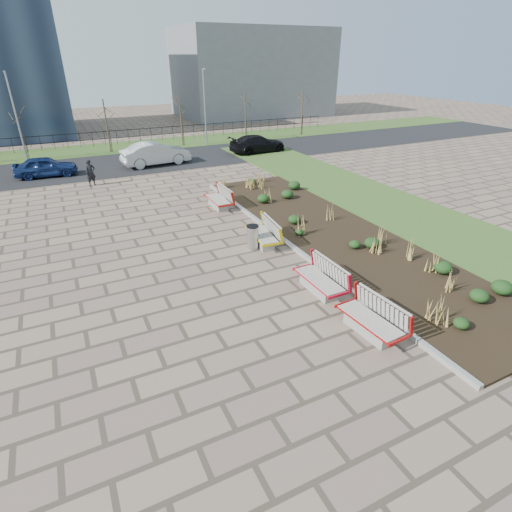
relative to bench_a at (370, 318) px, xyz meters
name	(u,v)px	position (x,y,z in m)	size (l,w,h in m)	color
ground	(255,340)	(-3.00, 1.12, -0.50)	(120.00, 120.00, 0.00)	#7F6A57
planting_bed	(333,233)	(3.25, 6.12, -0.45)	(4.50, 18.00, 0.10)	black
planting_curb	(287,243)	(0.92, 6.12, -0.42)	(0.16, 18.00, 0.15)	gray
grass_verge_near	(414,217)	(8.00, 6.12, -0.48)	(5.00, 38.00, 0.04)	#33511E
grass_verge_far	(108,149)	(-3.00, 29.12, -0.48)	(80.00, 5.00, 0.04)	#33511E
road	(121,164)	(-3.00, 23.12, -0.49)	(80.00, 7.00, 0.02)	black
bench_a	(370,318)	(0.00, 0.00, 0.00)	(0.90, 2.10, 1.00)	#A70C0B
bench_b	(319,278)	(0.00, 2.48, 0.00)	(0.90, 2.10, 1.00)	red
bench_c	(262,233)	(0.00, 6.60, 0.00)	(0.90, 2.10, 1.00)	gold
bench_d	(218,198)	(0.00, 11.59, 0.00)	(0.90, 2.10, 1.00)	#B2130B
litter_bin	(253,237)	(-0.52, 6.41, -0.01)	(0.48, 0.48, 0.97)	#B2B2B7
pedestrian	(91,173)	(-5.36, 18.50, 0.28)	(0.57, 0.37, 1.56)	black
car_blue	(46,167)	(-7.75, 21.89, 0.16)	(1.50, 3.74, 1.27)	navy
car_silver	(156,154)	(-0.68, 21.85, 0.30)	(1.65, 4.74, 1.56)	#AAADB2
car_black	(258,144)	(7.62, 22.37, 0.19)	(1.88, 4.62, 1.34)	black
tree_b	(21,132)	(-9.00, 27.62, 1.54)	(1.40, 1.40, 4.00)	#4C3D2D
tree_c	(107,126)	(-3.00, 27.62, 1.54)	(1.40, 1.40, 4.00)	#4C3D2D
tree_d	(181,121)	(3.00, 27.62, 1.54)	(1.40, 1.40, 4.00)	#4C3D2D
tree_e	(246,117)	(9.00, 27.62, 1.54)	(1.40, 1.40, 4.00)	#4C3D2D
tree_f	(302,113)	(15.00, 27.62, 1.54)	(1.40, 1.40, 4.00)	#4C3D2D
lamp_west	(17,118)	(-9.00, 27.12, 2.54)	(0.24, 0.60, 6.00)	gray
lamp_east	(205,108)	(5.00, 27.12, 2.54)	(0.24, 0.60, 6.00)	gray
railing_fence	(105,138)	(-3.00, 30.62, 0.14)	(44.00, 0.10, 1.20)	black
building_grey	(251,73)	(17.00, 43.12, 4.50)	(18.00, 12.00, 10.00)	slate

